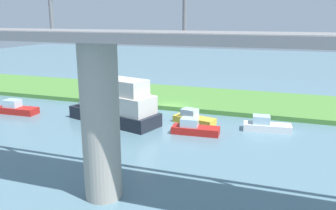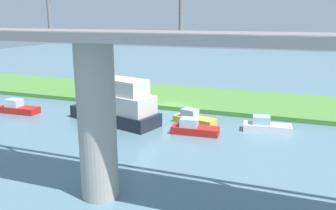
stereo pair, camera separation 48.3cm
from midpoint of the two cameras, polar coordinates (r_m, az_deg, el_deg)
name	(u,v)px [view 2 (the right image)]	position (r m, az deg, el deg)	size (l,w,h in m)	color
ground_plane	(171,111)	(39.51, 0.91, -0.96)	(160.00, 160.00, 0.00)	slate
grassy_bank	(187,98)	(44.99, 3.44, 1.23)	(80.00, 12.00, 0.50)	#4C8438
bridge_pylon	(97,122)	(20.06, -10.86, -2.79)	(2.17, 2.17, 9.15)	#9E998E
bridge_span	(92,31)	(19.24, -11.54, 11.82)	(60.16, 4.30, 3.25)	slate
person_on_bank	(128,95)	(42.22, -6.25, 1.63)	(0.44, 0.44, 1.39)	#2D334C
mooring_post	(115,94)	(43.70, -8.43, 1.72)	(0.20, 0.20, 1.00)	brown
motorboat_red	(116,105)	(35.14, -8.07, 0.07)	(10.25, 5.75, 4.98)	#1E232D
motorboat_white	(18,108)	(41.97, -23.07, -0.45)	(4.61, 1.81, 1.52)	red
pontoon_yellow	(193,118)	(34.94, 4.55, -2.19)	(4.46, 2.49, 1.41)	gold
houseboat_blue	(266,126)	(33.76, 16.12, -3.29)	(4.47, 2.01, 1.44)	white
riverboat_paddlewheel	(194,128)	(31.84, 4.67, -3.83)	(4.39, 1.83, 1.43)	red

